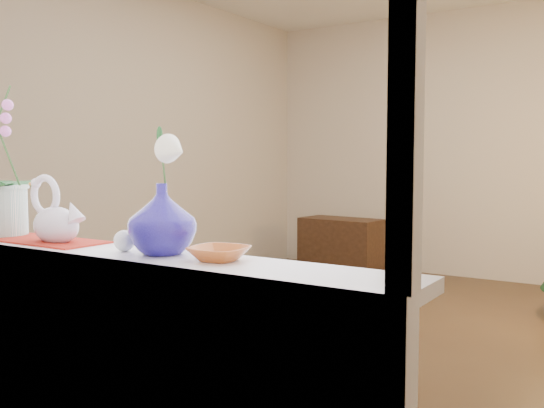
% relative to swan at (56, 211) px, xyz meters
% --- Properties ---
extents(ground, '(5.00, 5.00, 0.00)m').
position_rel_swan_xyz_m(ground, '(0.19, 2.38, -1.03)').
color(ground, '#3B2818').
rests_on(ground, ground).
extents(wall_back, '(4.50, 0.10, 2.70)m').
position_rel_swan_xyz_m(wall_back, '(0.19, 4.88, 0.32)').
color(wall_back, beige).
rests_on(wall_back, ground).
extents(wall_front, '(4.50, 0.10, 2.70)m').
position_rel_swan_xyz_m(wall_front, '(0.19, -0.12, 0.32)').
color(wall_front, beige).
rests_on(wall_front, ground).
extents(wall_left, '(0.10, 5.00, 2.70)m').
position_rel_swan_xyz_m(wall_left, '(-2.06, 2.38, 0.32)').
color(wall_left, beige).
rests_on(wall_left, ground).
extents(window_apron, '(2.20, 0.08, 0.88)m').
position_rel_swan_xyz_m(window_apron, '(0.19, -0.08, -0.59)').
color(window_apron, white).
rests_on(window_apron, ground).
extents(windowsill, '(2.20, 0.26, 0.04)m').
position_rel_swan_xyz_m(windowsill, '(0.19, 0.01, -0.13)').
color(windowsill, white).
rests_on(windowsill, window_apron).
extents(runner, '(0.70, 0.20, 0.01)m').
position_rel_swan_xyz_m(runner, '(-0.19, 0.01, -0.11)').
color(runner, maroon).
rests_on(runner, windowsill).
extents(swan, '(0.29, 0.22, 0.22)m').
position_rel_swan_xyz_m(swan, '(0.00, 0.00, 0.00)').
color(swan, silver).
rests_on(swan, windowsill).
extents(blue_vase, '(0.27, 0.27, 0.25)m').
position_rel_swan_xyz_m(blue_vase, '(0.47, 0.02, 0.01)').
color(blue_vase, navy).
rests_on(blue_vase, windowsill).
extents(lily, '(0.14, 0.08, 0.19)m').
position_rel_swan_xyz_m(lily, '(0.47, 0.02, 0.23)').
color(lily, white).
rests_on(lily, blue_vase).
extents(paperweight, '(0.08, 0.08, 0.07)m').
position_rel_swan_xyz_m(paperweight, '(0.33, -0.00, -0.08)').
color(paperweight, silver).
rests_on(paperweight, windowsill).
extents(amber_dish, '(0.15, 0.15, 0.04)m').
position_rel_swan_xyz_m(amber_dish, '(0.69, 0.02, -0.09)').
color(amber_dish, '#AD5321').
rests_on(amber_dish, windowsill).
extents(side_table, '(0.84, 0.47, 0.61)m').
position_rel_swan_xyz_m(side_table, '(-0.97, 4.16, -0.73)').
color(side_table, black).
rests_on(side_table, ground).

